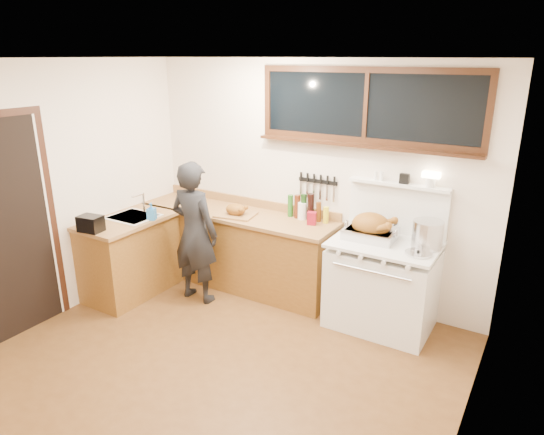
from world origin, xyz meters
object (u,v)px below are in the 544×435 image
Objects in this scene: cutting_board at (236,211)px; roast_turkey at (371,228)px; vintage_stove at (382,283)px; man at (195,233)px.

roast_turkey reaches higher than cutting_board.
vintage_stove is 2.05m from man.
cutting_board is at bearing 60.67° from man.
man reaches higher than cutting_board.
roast_turkey is at bearing 16.85° from man.
vintage_stove is 0.56m from roast_turkey.
man is at bearing -119.33° from cutting_board.
man is 3.34× the size of cutting_board.
man is at bearing -163.15° from roast_turkey.
roast_turkey is (-0.16, 0.03, 0.54)m from vintage_stove.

